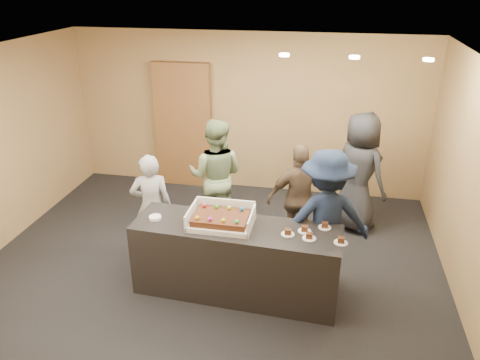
{
  "coord_description": "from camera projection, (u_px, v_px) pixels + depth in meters",
  "views": [
    {
      "loc": [
        1.37,
        -5.06,
        3.57
      ],
      "look_at": [
        0.37,
        0.0,
        1.25
      ],
      "focal_mm": 35.0,
      "sensor_mm": 36.0,
      "label": 1
    }
  ],
  "objects": [
    {
      "name": "room",
      "position": [
        210.0,
        170.0,
        5.68
      ],
      "size": [
        6.04,
        6.0,
        2.7
      ],
      "color": "black",
      "rests_on": "ground"
    },
    {
      "name": "serving_counter",
      "position": [
        236.0,
        260.0,
        5.52
      ],
      "size": [
        2.43,
        0.82,
        0.9
      ],
      "primitive_type": "cube",
      "rotation": [
        0.0,
        0.0,
        -0.05
      ],
      "color": "black",
      "rests_on": "floor"
    },
    {
      "name": "storage_cabinet",
      "position": [
        183.0,
        126.0,
        8.14
      ],
      "size": [
        1.0,
        0.15,
        2.19
      ],
      "primitive_type": "cube",
      "color": "brown",
      "rests_on": "floor"
    },
    {
      "name": "cake_box",
      "position": [
        222.0,
        220.0,
        5.37
      ],
      "size": [
        0.73,
        0.5,
        0.21
      ],
      "color": "white",
      "rests_on": "serving_counter"
    },
    {
      "name": "sheet_cake",
      "position": [
        221.0,
        218.0,
        5.32
      ],
      "size": [
        0.62,
        0.43,
        0.12
      ],
      "color": "#3E1E0E",
      "rests_on": "cake_box"
    },
    {
      "name": "plate_stack",
      "position": [
        155.0,
        218.0,
        5.49
      ],
      "size": [
        0.14,
        0.14,
        0.04
      ],
      "primitive_type": "cylinder",
      "color": "white",
      "rests_on": "serving_counter"
    },
    {
      "name": "slice_a",
      "position": [
        288.0,
        233.0,
        5.16
      ],
      "size": [
        0.15,
        0.15,
        0.07
      ],
      "color": "white",
      "rests_on": "serving_counter"
    },
    {
      "name": "slice_b",
      "position": [
        305.0,
        230.0,
        5.23
      ],
      "size": [
        0.15,
        0.15,
        0.07
      ],
      "color": "white",
      "rests_on": "serving_counter"
    },
    {
      "name": "slice_c",
      "position": [
        309.0,
        237.0,
        5.09
      ],
      "size": [
        0.15,
        0.15,
        0.07
      ],
      "color": "white",
      "rests_on": "serving_counter"
    },
    {
      "name": "slice_d",
      "position": [
        325.0,
        226.0,
        5.3
      ],
      "size": [
        0.15,
        0.15,
        0.07
      ],
      "color": "white",
      "rests_on": "serving_counter"
    },
    {
      "name": "slice_e",
      "position": [
        341.0,
        241.0,
        5.0
      ],
      "size": [
        0.15,
        0.15,
        0.07
      ],
      "color": "white",
      "rests_on": "serving_counter"
    },
    {
      "name": "person_server_grey",
      "position": [
        152.0,
        206.0,
        6.16
      ],
      "size": [
        0.62,
        0.51,
        1.46
      ],
      "primitive_type": "imported",
      "rotation": [
        0.0,
        0.0,
        3.5
      ],
      "color": "#9D9DA2",
      "rests_on": "floor"
    },
    {
      "name": "person_sage_man",
      "position": [
        216.0,
        176.0,
        6.77
      ],
      "size": [
        0.83,
        0.65,
        1.7
      ],
      "primitive_type": "imported",
      "rotation": [
        0.0,
        0.0,
        3.14
      ],
      "color": "gray",
      "rests_on": "floor"
    },
    {
      "name": "person_navy_man",
      "position": [
        325.0,
        219.0,
        5.57
      ],
      "size": [
        1.25,
        0.91,
        1.73
      ],
      "primitive_type": "imported",
      "rotation": [
        0.0,
        0.0,
        3.4
      ],
      "color": "#15203A",
      "rests_on": "floor"
    },
    {
      "name": "person_brown_extra",
      "position": [
        300.0,
        198.0,
        6.31
      ],
      "size": [
        0.96,
        0.61,
        1.52
      ],
      "primitive_type": "imported",
      "rotation": [
        0.0,
        0.0,
        3.44
      ],
      "color": "brown",
      "rests_on": "floor"
    },
    {
      "name": "person_dark_suit",
      "position": [
        359.0,
        172.0,
        6.78
      ],
      "size": [
        1.03,
        1.0,
        1.79
      ],
      "primitive_type": "imported",
      "rotation": [
        0.0,
        0.0,
        2.43
      ],
      "color": "#25262A",
      "rests_on": "floor"
    },
    {
      "name": "ceiling_spotlights",
      "position": [
        354.0,
        57.0,
        5.31
      ],
      "size": [
        1.72,
        0.12,
        0.03
      ],
      "color": "#FFEAC6",
      "rests_on": "ceiling"
    }
  ]
}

